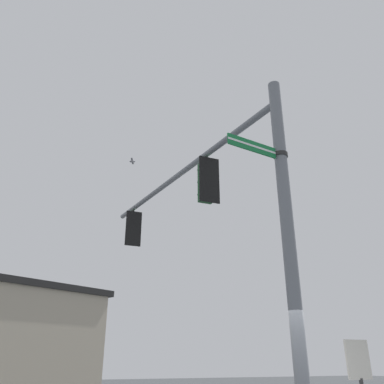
# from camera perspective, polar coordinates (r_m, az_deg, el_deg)

# --- Properties ---
(signal_pole) EXTENTS (0.24, 0.24, 7.15)m
(signal_pole) POSITION_cam_1_polar(r_m,az_deg,el_deg) (7.46, 13.61, -7.73)
(signal_pole) COLOR slate
(signal_pole) RESTS_ON ground
(mast_arm) EXTENTS (1.37, 8.26, 0.15)m
(mast_arm) POSITION_cam_1_polar(r_m,az_deg,el_deg) (11.68, -2.08, 2.29)
(mast_arm) COLOR slate
(traffic_light_nearest_pole) EXTENTS (0.54, 0.49, 1.31)m
(traffic_light_nearest_pole) POSITION_cam_1_polar(r_m,az_deg,el_deg) (10.19, 2.01, 1.41)
(traffic_light_nearest_pole) COLOR black
(traffic_light_mid_inner) EXTENTS (0.54, 0.49, 1.31)m
(traffic_light_mid_inner) POSITION_cam_1_polar(r_m,az_deg,el_deg) (14.08, -8.47, -5.30)
(traffic_light_mid_inner) COLOR black
(street_name_sign) EXTENTS (1.41, 0.35, 0.22)m
(street_name_sign) POSITION_cam_1_polar(r_m,az_deg,el_deg) (7.89, 10.32, 5.80)
(street_name_sign) COLOR #147238
(bird_flying) EXTENTS (0.24, 0.38, 0.11)m
(bird_flying) POSITION_cam_1_polar(r_m,az_deg,el_deg) (15.06, -8.42, 4.30)
(bird_flying) COLOR gray
(historical_marker) EXTENTS (0.60, 0.08, 2.13)m
(historical_marker) POSITION_cam_1_polar(r_m,az_deg,el_deg) (9.54, 22.73, -23.09)
(historical_marker) COLOR #333333
(historical_marker) RESTS_ON ground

